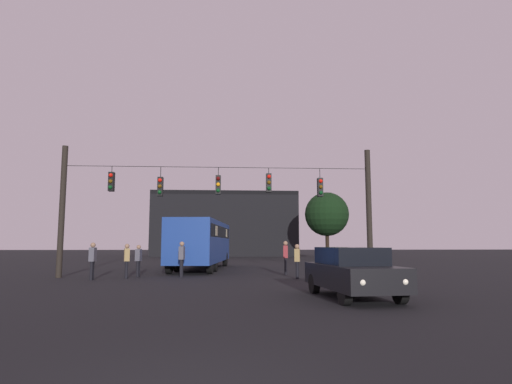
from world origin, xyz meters
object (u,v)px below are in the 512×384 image
pedestrian_near_bus (286,255)px  pedestrian_far_side (297,259)px  car_near_right (352,271)px  pedestrian_crossing_center (182,257)px  tree_left_silhouette (327,214)px  pedestrian_crossing_right (138,259)px  pedestrian_trailing (92,259)px  city_bus (202,240)px  pedestrian_crossing_left (127,259)px

pedestrian_near_bus → pedestrian_far_side: 2.80m
car_near_right → pedestrian_far_side: 7.20m
pedestrian_crossing_center → tree_left_silhouette: (12.92, 24.77, 3.79)m
pedestrian_crossing_right → pedestrian_far_side: pedestrian_far_side is taller
car_near_right → pedestrian_trailing: bearing=144.3°
pedestrian_near_bus → pedestrian_far_side: (0.18, -2.80, -0.10)m
pedestrian_trailing → pedestrian_crossing_center: bearing=20.1°
city_bus → pedestrian_far_side: city_bus is taller
pedestrian_trailing → pedestrian_near_bus: bearing=17.4°
pedestrian_crossing_left → pedestrian_far_side: size_ratio=1.01×
car_near_right → pedestrian_far_side: (-0.54, 7.18, 0.11)m
pedestrian_near_bus → pedestrian_trailing: pedestrian_near_bus is taller
pedestrian_far_side → pedestrian_crossing_center: bearing=166.4°
city_bus → tree_left_silhouette: 22.29m
pedestrian_crossing_center → pedestrian_far_side: size_ratio=1.08×
pedestrian_crossing_center → pedestrian_near_bus: size_ratio=0.98×
car_near_right → pedestrian_near_bus: pedestrian_near_bus is taller
car_near_right → pedestrian_crossing_left: pedestrian_crossing_left is taller
pedestrian_crossing_center → pedestrian_crossing_right: (-2.16, 0.35, -0.11)m
car_near_right → pedestrian_trailing: size_ratio=2.65×
pedestrian_crossing_left → pedestrian_trailing: 1.58m
pedestrian_crossing_right → tree_left_silhouette: bearing=58.3°
car_near_right → pedestrian_near_bus: bearing=94.1°
pedestrian_crossing_left → pedestrian_far_side: 8.05m
pedestrian_crossing_left → pedestrian_crossing_center: size_ratio=0.94×
car_near_right → tree_left_silhouette: size_ratio=0.62×
car_near_right → pedestrian_crossing_center: size_ratio=2.57×
pedestrian_crossing_center → tree_left_silhouette: tree_left_silhouette is taller
car_near_right → pedestrian_crossing_right: pedestrian_crossing_right is taller
pedestrian_near_bus → pedestrian_far_side: pedestrian_near_bus is taller
car_near_right → tree_left_silhouette: bearing=78.3°
car_near_right → pedestrian_crossing_left: (-8.55, 7.95, 0.12)m
city_bus → pedestrian_crossing_left: bearing=-113.9°
pedestrian_crossing_left → tree_left_silhouette: bearing=58.6°
pedestrian_near_bus → car_near_right: bearing=-85.9°
pedestrian_near_bus → tree_left_silhouette: bearing=71.9°
car_near_right → city_bus: bearing=110.0°
pedestrian_crossing_right → pedestrian_crossing_left: bearing=-111.9°
city_bus → pedestrian_crossing_center: size_ratio=6.46×
pedestrian_crossing_left → pedestrian_crossing_right: bearing=68.1°
pedestrian_crossing_right → pedestrian_near_bus: (7.47, 1.12, 0.13)m
car_near_right → pedestrian_crossing_center: pedestrian_crossing_center is taller
city_bus → pedestrian_far_side: size_ratio=6.95×
tree_left_silhouette → pedestrian_crossing_left: bearing=-121.4°
pedestrian_crossing_center → pedestrian_near_bus: (5.31, 1.47, 0.02)m
pedestrian_trailing → tree_left_silhouette: bearing=57.4°
pedestrian_crossing_left → pedestrian_far_side: bearing=-5.5°
pedestrian_crossing_left → pedestrian_trailing: bearing=-147.2°
pedestrian_trailing → city_bus: bearing=60.6°
car_near_right → pedestrian_crossing_right: (-8.19, 8.86, 0.08)m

